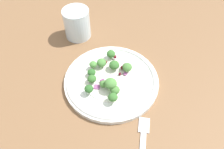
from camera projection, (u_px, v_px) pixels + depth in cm
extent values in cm
cube|color=brown|center=(103.00, 82.00, 58.42)|extent=(180.00, 180.00, 2.00)
cylinder|color=white|center=(112.00, 80.00, 56.87)|extent=(23.67, 23.67, 1.20)
torus|color=white|center=(112.00, 78.00, 56.41)|extent=(22.78, 22.78, 1.00)
cylinder|color=white|center=(112.00, 78.00, 56.33)|extent=(13.73, 13.73, 0.20)
cylinder|color=#8EB77A|center=(92.00, 75.00, 56.60)|extent=(0.77, 0.77, 0.77)
ellipsoid|color=#2D6028|center=(92.00, 72.00, 55.88)|extent=(2.04, 2.04, 1.53)
cylinder|color=#9EC684|center=(111.00, 87.00, 53.29)|extent=(1.10, 1.10, 1.10)
ellipsoid|color=#4C843D|center=(111.00, 83.00, 52.26)|extent=(2.95, 2.95, 2.21)
cylinder|color=#8EB77A|center=(89.00, 91.00, 52.89)|extent=(0.78, 0.78, 0.78)
ellipsoid|color=#2D6028|center=(89.00, 89.00, 52.16)|extent=(2.08, 2.08, 1.56)
cylinder|color=#ADD18E|center=(127.00, 70.00, 57.49)|extent=(0.93, 0.93, 0.93)
ellipsoid|color=#477A38|center=(127.00, 67.00, 56.62)|extent=(2.48, 2.48, 1.86)
cylinder|color=#9EC684|center=(104.00, 86.00, 54.41)|extent=(0.74, 0.74, 0.74)
ellipsoid|color=#477A38|center=(104.00, 84.00, 53.73)|extent=(1.96, 1.96, 1.47)
cylinder|color=#8EB77A|center=(114.00, 68.00, 57.84)|extent=(0.98, 0.98, 0.98)
ellipsoid|color=#386B2D|center=(114.00, 65.00, 56.93)|extent=(2.62, 2.62, 1.97)
cylinder|color=#9EC684|center=(115.00, 92.00, 52.93)|extent=(0.85, 0.85, 0.85)
ellipsoid|color=#477A38|center=(115.00, 90.00, 52.14)|extent=(2.26, 2.26, 1.69)
cylinder|color=#9EC684|center=(93.00, 67.00, 57.88)|extent=(0.72, 0.72, 0.72)
ellipsoid|color=#4C843D|center=(93.00, 64.00, 57.20)|extent=(1.93, 1.93, 1.45)
cylinder|color=#ADD18E|center=(113.00, 100.00, 51.39)|extent=(0.83, 0.83, 0.83)
ellipsoid|color=#386B2D|center=(113.00, 97.00, 50.61)|extent=(2.22, 2.22, 1.67)
cylinder|color=#8EB77A|center=(111.00, 57.00, 60.29)|extent=(0.87, 0.87, 0.87)
ellipsoid|color=#386B2D|center=(111.00, 54.00, 59.48)|extent=(2.32, 2.32, 1.74)
cylinder|color=#8EB77A|center=(102.00, 65.00, 58.36)|extent=(0.92, 0.92, 0.92)
ellipsoid|color=#4C843D|center=(102.00, 63.00, 57.50)|extent=(2.46, 2.46, 1.85)
cylinder|color=#9EC684|center=(92.00, 81.00, 55.29)|extent=(0.82, 0.82, 0.82)
ellipsoid|color=#386B2D|center=(92.00, 79.00, 54.52)|extent=(2.19, 2.19, 1.64)
sphere|color=maroon|center=(115.00, 57.00, 59.82)|extent=(0.92, 0.92, 0.92)
sphere|color=maroon|center=(106.00, 62.00, 58.72)|extent=(0.86, 0.86, 0.86)
sphere|color=maroon|center=(122.00, 68.00, 57.64)|extent=(0.93, 0.93, 0.93)
sphere|color=maroon|center=(112.00, 86.00, 54.41)|extent=(0.82, 0.82, 0.82)
sphere|color=maroon|center=(125.00, 65.00, 58.50)|extent=(0.81, 0.81, 0.81)
sphere|color=#4C0A14|center=(120.00, 74.00, 56.45)|extent=(0.72, 0.72, 0.72)
cube|color=#934C84|center=(98.00, 87.00, 54.26)|extent=(1.62, 1.66, 0.31)
cube|color=#934C84|center=(125.00, 74.00, 56.70)|extent=(1.18, 1.11, 0.31)
cube|color=#843D75|center=(103.00, 81.00, 55.03)|extent=(1.42, 1.38, 0.38)
cube|color=silver|center=(144.00, 125.00, 49.40)|extent=(4.06, 3.18, 0.50)
cylinder|color=silver|center=(77.00, 23.00, 65.12)|extent=(7.58, 7.58, 8.75)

